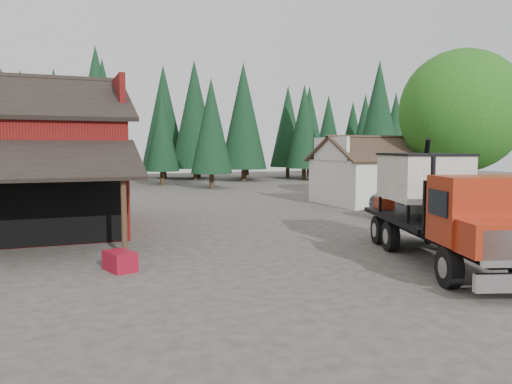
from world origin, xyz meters
name	(u,v)px	position (x,y,z in m)	size (l,w,h in m)	color
ground	(295,256)	(0.00, 0.00, 0.00)	(120.00, 120.00, 0.00)	#403932
farmhouse	(381,179)	(13.00, 13.00, 1.67)	(8.60, 6.42, 4.65)	silver
deciduous_tree	(462,116)	(17.01, 9.97, 5.91)	(8.00, 8.00, 10.20)	#382619
conifer_backdrop	(130,182)	(0.00, 42.00, 0.00)	(76.00, 16.00, 16.00)	black
near_pine_b	(211,126)	(6.00, 30.00, 5.89)	(3.96, 3.96, 10.40)	#382619
near_pine_c	(379,117)	(22.00, 26.00, 6.89)	(4.84, 4.84, 12.40)	#382619
near_pine_d	(97,110)	(-4.00, 34.00, 7.39)	(5.28, 5.28, 13.40)	#382619
feed_truck	(441,204)	(4.02, -2.66, 1.95)	(5.25, 9.53, 4.17)	black
silver_car	(431,201)	(11.16, 5.91, 0.93)	(3.08, 6.69, 1.86)	#9A9BA1
equip_box	(120,261)	(-6.00, 0.08, 0.30)	(0.70, 1.10, 0.60)	maroon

